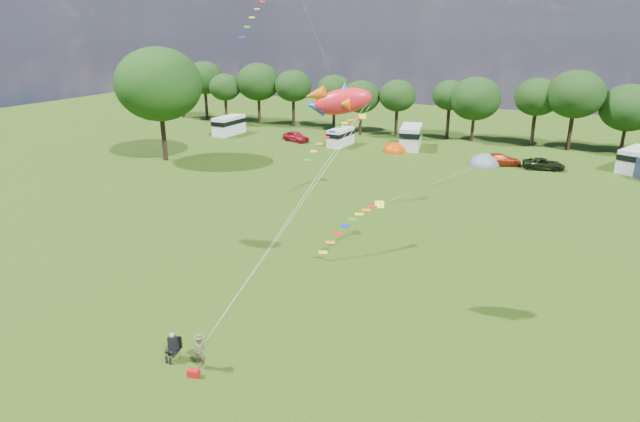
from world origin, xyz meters
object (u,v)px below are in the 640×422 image
at_px(campervan_a, 229,125).
at_px(kite_flyer, 200,353).
at_px(campervan_c, 411,136).
at_px(car_a, 296,136).
at_px(campervan_d, 636,159).
at_px(tent_greyblue, 484,165).
at_px(tent_orange, 394,151).
at_px(car_c, 500,160).
at_px(big_tree, 159,84).
at_px(fish_kite, 337,101).
at_px(camp_chair, 173,343).
at_px(car_d, 544,164).
at_px(campervan_b, 341,137).

xyz_separation_m(campervan_a, kite_flyer, (31.98, -49.72, -0.64)).
bearing_deg(campervan_c, car_a, 88.24).
relative_size(campervan_d, tent_greyblue, 1.45).
relative_size(tent_orange, tent_greyblue, 0.84).
xyz_separation_m(car_c, campervan_a, (-39.62, 2.70, 0.79)).
bearing_deg(kite_flyer, tent_greyblue, 68.82).
bearing_deg(tent_greyblue, campervan_c, 151.95).
bearing_deg(car_c, campervan_a, 63.56).
distance_m(big_tree, kite_flyer, 44.79).
relative_size(big_tree, fish_kite, 3.51).
bearing_deg(camp_chair, tent_orange, 84.86).
xyz_separation_m(car_a, car_d, (32.82, -2.17, -0.09)).
bearing_deg(car_c, fish_kite, 151.00).
bearing_deg(tent_orange, campervan_a, 178.06).
bearing_deg(campervan_a, campervan_b, -88.99).
bearing_deg(campervan_c, tent_orange, 147.50).
xyz_separation_m(car_c, campervan_d, (14.01, 3.52, 0.73)).
distance_m(campervan_a, kite_flyer, 59.12).
relative_size(tent_greyblue, camp_chair, 2.73).
bearing_deg(camp_chair, car_d, 63.46).
bearing_deg(tent_orange, campervan_b, 176.39).
bearing_deg(tent_orange, big_tree, -145.73).
distance_m(campervan_b, campervan_d, 35.27).
bearing_deg(car_c, kite_flyer, 148.23).
height_order(campervan_c, camp_chair, campervan_c).
height_order(tent_orange, camp_chair, camp_chair).
bearing_deg(kite_flyer, car_a, 98.68).
bearing_deg(tent_orange, camp_chair, -85.12).
relative_size(campervan_b, kite_flyer, 2.95).
distance_m(car_d, fish_kite, 41.22).
bearing_deg(campervan_c, campervan_b, 94.87).
distance_m(campervan_d, fish_kite, 47.07).
xyz_separation_m(big_tree, camp_chair, (28.02, -32.52, -8.14)).
distance_m(big_tree, car_a, 20.78).
relative_size(car_c, campervan_c, 0.70).
bearing_deg(campervan_a, fish_kite, -137.26).
relative_size(car_a, camp_chair, 2.95).
height_order(car_a, car_c, car_a).
bearing_deg(tent_orange, car_a, 178.25).
bearing_deg(fish_kite, campervan_b, 100.43).
relative_size(campervan_a, tent_greyblue, 1.41).
height_order(car_a, camp_chair, camp_chair).
xyz_separation_m(car_c, car_d, (4.72, 0.08, -0.04)).
bearing_deg(camp_chair, kite_flyer, -12.21).
xyz_separation_m(campervan_a, tent_orange, (26.21, -0.89, -1.45)).
relative_size(campervan_c, tent_orange, 1.92).
bearing_deg(kite_flyer, car_c, 66.90).
bearing_deg(car_d, kite_flyer, 155.44).
height_order(car_d, fish_kite, fish_kite).
height_order(car_c, camp_chair, camp_chair).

